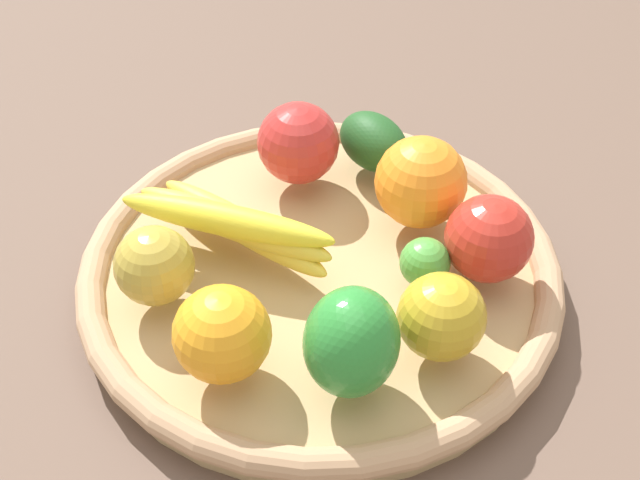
{
  "coord_description": "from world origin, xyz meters",
  "views": [
    {
      "loc": [
        -0.27,
        -0.45,
        0.54
      ],
      "look_at": [
        0.0,
        0.0,
        0.06
      ],
      "focal_mm": 47.63,
      "sensor_mm": 36.0,
      "label": 1
    }
  ],
  "objects_px": {
    "apple_0": "(154,266)",
    "lime_0": "(425,263)",
    "bell_pepper": "(352,342)",
    "apple_3": "(489,239)",
    "banana_bunch": "(234,223)",
    "apple_2": "(298,143)",
    "apple_1": "(441,317)",
    "avocado": "(373,142)",
    "orange_0": "(417,179)",
    "orange_1": "(222,334)"
  },
  "relations": [
    {
      "from": "orange_0",
      "to": "avocado",
      "type": "xyz_separation_m",
      "value": [
        0.01,
        0.08,
        -0.01
      ]
    },
    {
      "from": "banana_bunch",
      "to": "orange_0",
      "type": "distance_m",
      "value": 0.16
    },
    {
      "from": "apple_3",
      "to": "orange_1",
      "type": "bearing_deg",
      "value": 175.42
    },
    {
      "from": "apple_0",
      "to": "banana_bunch",
      "type": "bearing_deg",
      "value": 13.9
    },
    {
      "from": "apple_1",
      "to": "orange_1",
      "type": "bearing_deg",
      "value": 156.21
    },
    {
      "from": "apple_1",
      "to": "lime_0",
      "type": "height_order",
      "value": "apple_1"
    },
    {
      "from": "avocado",
      "to": "orange_1",
      "type": "xyz_separation_m",
      "value": [
        -0.23,
        -0.15,
        0.01
      ]
    },
    {
      "from": "banana_bunch",
      "to": "apple_3",
      "type": "xyz_separation_m",
      "value": [
        0.17,
        -0.13,
        0.01
      ]
    },
    {
      "from": "avocado",
      "to": "apple_2",
      "type": "bearing_deg",
      "value": 163.54
    },
    {
      "from": "apple_2",
      "to": "apple_0",
      "type": "bearing_deg",
      "value": -156.34
    },
    {
      "from": "orange_1",
      "to": "lime_0",
      "type": "bearing_deg",
      "value": -0.81
    },
    {
      "from": "banana_bunch",
      "to": "avocado",
      "type": "distance_m",
      "value": 0.17
    },
    {
      "from": "apple_1",
      "to": "orange_0",
      "type": "distance_m",
      "value": 0.15
    },
    {
      "from": "apple_3",
      "to": "lime_0",
      "type": "xyz_separation_m",
      "value": [
        -0.05,
        0.02,
        -0.02
      ]
    },
    {
      "from": "banana_bunch",
      "to": "apple_2",
      "type": "height_order",
      "value": "apple_2"
    },
    {
      "from": "avocado",
      "to": "banana_bunch",
      "type": "bearing_deg",
      "value": -167.62
    },
    {
      "from": "apple_0",
      "to": "bell_pepper",
      "type": "bearing_deg",
      "value": -60.31
    },
    {
      "from": "avocado",
      "to": "apple_3",
      "type": "bearing_deg",
      "value": -89.88
    },
    {
      "from": "apple_1",
      "to": "apple_3",
      "type": "bearing_deg",
      "value": 29.74
    },
    {
      "from": "banana_bunch",
      "to": "orange_0",
      "type": "height_order",
      "value": "orange_0"
    },
    {
      "from": "apple_3",
      "to": "apple_1",
      "type": "bearing_deg",
      "value": -150.26
    },
    {
      "from": "apple_0",
      "to": "apple_2",
      "type": "bearing_deg",
      "value": 23.66
    },
    {
      "from": "apple_2",
      "to": "orange_0",
      "type": "relative_size",
      "value": 0.94
    },
    {
      "from": "bell_pepper",
      "to": "lime_0",
      "type": "distance_m",
      "value": 0.12
    },
    {
      "from": "apple_1",
      "to": "avocado",
      "type": "xyz_separation_m",
      "value": [
        0.08,
        0.22,
        -0.01
      ]
    },
    {
      "from": "banana_bunch",
      "to": "lime_0",
      "type": "xyz_separation_m",
      "value": [
        0.12,
        -0.12,
        -0.01
      ]
    },
    {
      "from": "apple_0",
      "to": "orange_0",
      "type": "height_order",
      "value": "orange_0"
    },
    {
      "from": "apple_2",
      "to": "orange_0",
      "type": "xyz_separation_m",
      "value": [
        0.06,
        -0.1,
        0.0
      ]
    },
    {
      "from": "banana_bunch",
      "to": "avocado",
      "type": "bearing_deg",
      "value": 12.38
    },
    {
      "from": "banana_bunch",
      "to": "orange_0",
      "type": "relative_size",
      "value": 2.31
    },
    {
      "from": "apple_0",
      "to": "apple_1",
      "type": "relative_size",
      "value": 0.96
    },
    {
      "from": "apple_3",
      "to": "bell_pepper",
      "type": "height_order",
      "value": "bell_pepper"
    },
    {
      "from": "apple_0",
      "to": "lime_0",
      "type": "distance_m",
      "value": 0.22
    },
    {
      "from": "avocado",
      "to": "lime_0",
      "type": "xyz_separation_m",
      "value": [
        -0.05,
        -0.15,
        -0.01
      ]
    },
    {
      "from": "apple_3",
      "to": "banana_bunch",
      "type": "bearing_deg",
      "value": 141.25
    },
    {
      "from": "lime_0",
      "to": "orange_1",
      "type": "distance_m",
      "value": 0.18
    },
    {
      "from": "apple_2",
      "to": "apple_1",
      "type": "bearing_deg",
      "value": -92.92
    },
    {
      "from": "apple_1",
      "to": "banana_bunch",
      "type": "bearing_deg",
      "value": 114.85
    },
    {
      "from": "apple_1",
      "to": "bell_pepper",
      "type": "relative_size",
      "value": 0.78
    },
    {
      "from": "orange_1",
      "to": "banana_bunch",
      "type": "bearing_deg",
      "value": 60.32
    },
    {
      "from": "avocado",
      "to": "bell_pepper",
      "type": "xyz_separation_m",
      "value": [
        -0.16,
        -0.21,
        0.02
      ]
    },
    {
      "from": "bell_pepper",
      "to": "apple_0",
      "type": "bearing_deg",
      "value": 81.12
    },
    {
      "from": "banana_bunch",
      "to": "bell_pepper",
      "type": "height_order",
      "value": "bell_pepper"
    },
    {
      "from": "banana_bunch",
      "to": "apple_2",
      "type": "relative_size",
      "value": 2.45
    },
    {
      "from": "avocado",
      "to": "orange_1",
      "type": "distance_m",
      "value": 0.28
    },
    {
      "from": "banana_bunch",
      "to": "apple_1",
      "type": "distance_m",
      "value": 0.2
    },
    {
      "from": "apple_0",
      "to": "lime_0",
      "type": "xyz_separation_m",
      "value": [
        0.19,
        -0.1,
        -0.01
      ]
    },
    {
      "from": "avocado",
      "to": "bell_pepper",
      "type": "bearing_deg",
      "value": -126.84
    },
    {
      "from": "apple_1",
      "to": "bell_pepper",
      "type": "xyz_separation_m",
      "value": [
        -0.08,
        0.01,
        0.01
      ]
    },
    {
      "from": "bell_pepper",
      "to": "orange_1",
      "type": "relative_size",
      "value": 1.18
    }
  ]
}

